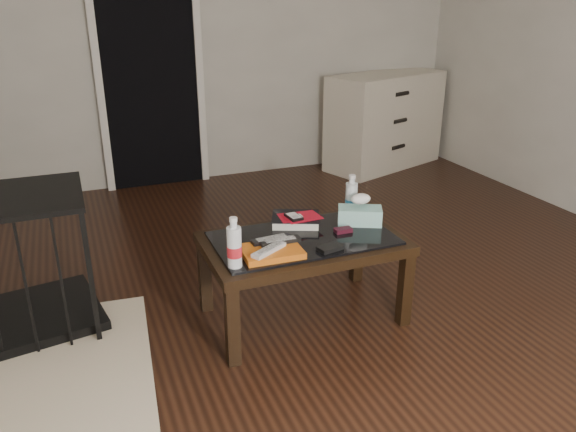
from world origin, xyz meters
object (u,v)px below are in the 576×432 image
tissue_box (360,216)px  water_bottle_left (234,242)px  dresser (385,121)px  pet_crate (0,290)px  water_bottle_right (351,196)px  coffee_table (303,249)px  textbook (296,220)px

tissue_box → water_bottle_left: bearing=-136.5°
dresser → pet_crate: (-3.31, -1.86, -0.22)m
pet_crate → water_bottle_right: bearing=-18.6°
dresser → water_bottle_right: size_ratio=5.45×
coffee_table → tissue_box: bearing=9.0°
textbook → tissue_box: (0.32, -0.12, 0.02)m
textbook → water_bottle_right: 0.34m
pet_crate → tissue_box: pet_crate is taller
pet_crate → water_bottle_left: (1.05, -0.63, 0.35)m
coffee_table → pet_crate: size_ratio=1.01×
water_bottle_left → coffee_table: bearing=23.9°
pet_crate → water_bottle_right: (1.82, -0.27, 0.35)m
dresser → pet_crate: size_ratio=1.31×
coffee_table → water_bottle_left: water_bottle_left is taller
coffee_table → textbook: size_ratio=4.00×
dresser → tissue_box: dresser is taller
water_bottle_left → dresser: bearing=47.7°
pet_crate → coffee_table: bearing=-26.9°
coffee_table → water_bottle_left: bearing=-156.1°
coffee_table → dresser: size_ratio=0.77×
water_bottle_left → water_bottle_right: (0.77, 0.35, 0.00)m
water_bottle_right → tissue_box: (-0.01, -0.11, -0.07)m
water_bottle_left → pet_crate: bearing=149.1°
coffee_table → tissue_box: 0.37m
water_bottle_right → coffee_table: bearing=-154.6°
coffee_table → dresser: bearing=51.2°
water_bottle_left → tissue_box: water_bottle_left is taller
water_bottle_right → textbook: bearing=178.6°
coffee_table → water_bottle_right: size_ratio=4.20×
dresser → tissue_box: 2.70m
coffee_table → water_bottle_left: (-0.41, -0.18, 0.18)m
dresser → coffee_table: bearing=-148.1°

